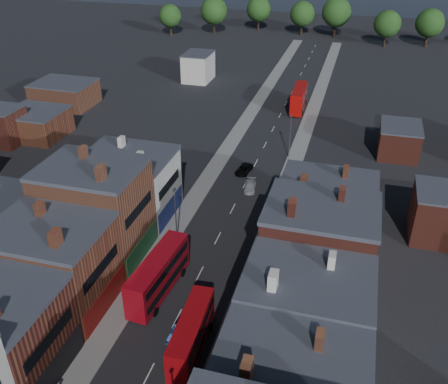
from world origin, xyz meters
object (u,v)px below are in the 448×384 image
Objects in this scene: bus_2 at (299,98)px; car_2 at (244,169)px; bus_0 at (158,274)px; car_1 at (180,331)px; ped_3 at (218,365)px; bus_1 at (191,334)px; car_3 at (250,186)px.

car_2 is at bearing -99.42° from bus_2.
car_2 is at bearing 90.61° from bus_0.
car_1 is (-2.04, -70.97, -2.01)m from bus_2.
bus_2 is at bearing 88.77° from bus_0.
bus_1 is at bearing 41.17° from ped_3.
bus_1 is 34.37m from car_3.
bus_1 is (6.61, -7.39, -0.34)m from bus_0.
bus_2 is at bearing 87.05° from bus_1.
car_1 is at bearing -79.66° from car_2.
bus_0 is 9.92m from bus_1.
bus_1 is at bearing -94.62° from car_3.
bus_0 is 65.52m from bus_2.
bus_1 is 3.01m from car_1.
bus_1 is at bearing -43.50° from bus_0.
car_2 is 5.98m from car_3.
bus_2 is at bearing 79.14° from car_3.
ped_3 is at bearing -89.23° from bus_2.
car_1 reaches higher than car_3.
car_2 reaches higher than car_3.
bus_2 is 38.39m from car_3.
car_3 is (-2.04, -38.28, -2.05)m from bus_2.
bus_0 reaches higher than car_2.
bus_0 is 7.03× the size of ped_3.
ped_3 reaches higher than car_2.
bus_1 reaches higher than car_3.
car_2 is (-4.44, -32.81, -2.04)m from bus_2.
bus_1 is 2.58× the size of car_1.
bus_0 is 7.74m from car_1.
car_3 is at bearing 84.76° from bus_0.
ped_3 is (7.67, -41.64, 0.33)m from car_2.
bus_0 is 1.02× the size of bus_2.
ped_3 is at bearing -26.09° from car_1.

